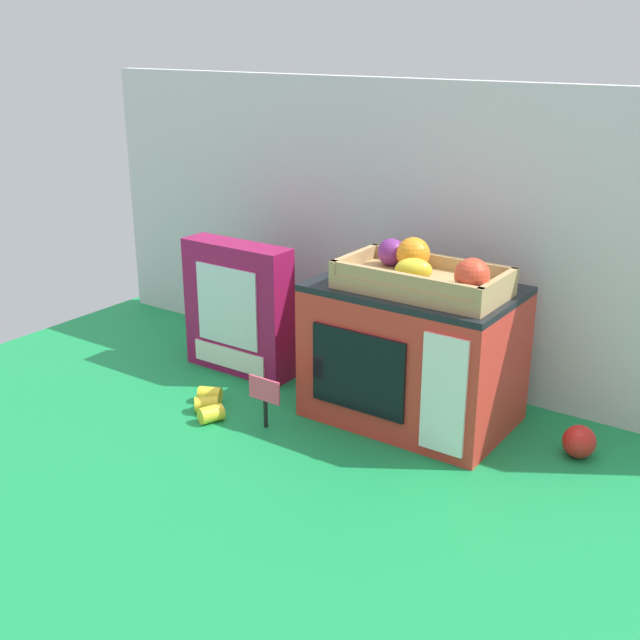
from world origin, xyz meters
TOP-DOWN VIEW (x-y plane):
  - ground_plane at (0.00, 0.00)m, footprint 1.70×1.70m
  - display_back_panel at (0.00, 0.22)m, footprint 1.61×0.03m
  - toy_microwave at (0.14, 0.02)m, footprint 0.37×0.25m
  - food_groups_crate at (0.16, 0.00)m, footprint 0.30×0.15m
  - cookie_set_box at (-0.28, 0.01)m, footprint 0.25×0.07m
  - price_sign at (-0.07, -0.17)m, footprint 0.07×0.01m
  - loose_toy_banana at (-0.20, -0.18)m, footprint 0.11×0.11m
  - loose_toy_apple at (0.45, 0.06)m, footprint 0.06×0.06m

SIDE VIEW (x-z plane):
  - ground_plane at x=0.00m, z-range 0.00..0.00m
  - loose_toy_banana at x=-0.20m, z-range 0.00..0.03m
  - loose_toy_apple at x=0.45m, z-range 0.00..0.06m
  - price_sign at x=-0.07m, z-range 0.02..0.12m
  - toy_microwave at x=0.14m, z-range 0.00..0.26m
  - cookie_set_box at x=-0.28m, z-range 0.00..0.29m
  - food_groups_crate at x=0.16m, z-range 0.25..0.34m
  - display_back_panel at x=0.00m, z-range 0.00..0.62m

